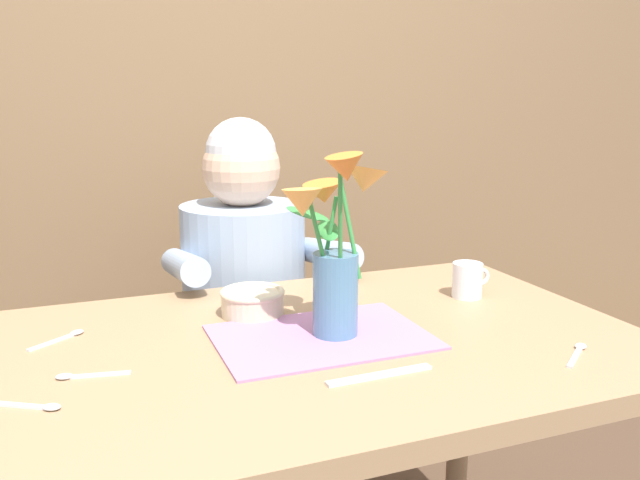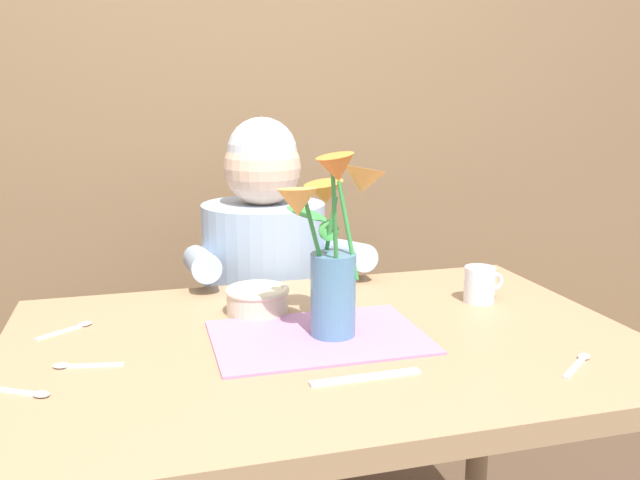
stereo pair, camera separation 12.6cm
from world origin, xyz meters
TOP-DOWN VIEW (x-y plane):
  - wood_panel_backdrop at (0.00, 1.05)m, footprint 4.00×0.10m
  - dining_table at (0.00, 0.00)m, footprint 1.20×0.80m
  - seated_person at (0.00, 0.62)m, footprint 0.45×0.47m
  - striped_placemat at (-0.01, -0.00)m, footprint 0.40×0.28m
  - flower_vase at (0.01, -0.00)m, footprint 0.21×0.26m
  - ceramic_bowl at (-0.10, 0.18)m, footprint 0.14×0.14m
  - dinner_knife at (0.01, -0.20)m, footprint 0.19×0.02m
  - coffee_cup at (0.40, 0.12)m, footprint 0.09×0.07m
  - spoon_0 at (-0.47, 0.18)m, footprint 0.11×0.08m
  - spoon_1 at (-0.51, -0.11)m, footprint 0.11×0.07m
  - spoon_2 at (0.39, -0.24)m, footprint 0.10×0.08m
  - spoon_3 at (-0.44, -0.02)m, footprint 0.12×0.04m

SIDE VIEW (x-z plane):
  - seated_person at x=0.00m, z-range 0.00..1.13m
  - dining_table at x=0.00m, z-range 0.27..1.01m
  - striped_placemat at x=-0.01m, z-range 0.74..0.74m
  - dinner_knife at x=0.01m, z-range 0.74..0.74m
  - spoon_0 at x=-0.47m, z-range 0.74..0.75m
  - spoon_1 at x=-0.51m, z-range 0.74..0.75m
  - spoon_2 at x=0.39m, z-range 0.74..0.75m
  - spoon_3 at x=-0.44m, z-range 0.74..0.75m
  - ceramic_bowl at x=-0.10m, z-range 0.74..0.80m
  - coffee_cup at x=0.40m, z-range 0.74..0.82m
  - flower_vase at x=0.01m, z-range 0.74..1.10m
  - wood_panel_backdrop at x=0.00m, z-range 0.00..2.50m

